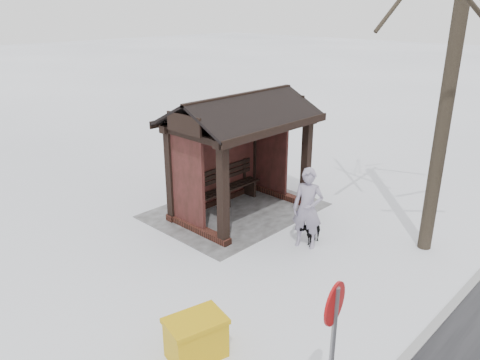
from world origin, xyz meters
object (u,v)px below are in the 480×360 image
at_px(road_sign, 333,325).
at_px(bus_shelter, 236,130).
at_px(pedestrian, 308,208).
at_px(grit_bin, 196,338).
at_px(dog, 311,232).

bearing_deg(road_sign, bus_shelter, -135.71).
relative_size(pedestrian, grit_bin, 1.82).
relative_size(bus_shelter, road_sign, 1.72).
height_order(bus_shelter, grit_bin, bus_shelter).
distance_m(pedestrian, dog, 0.67).
relative_size(bus_shelter, grit_bin, 3.59).
relative_size(pedestrian, road_sign, 0.87).
height_order(bus_shelter, road_sign, bus_shelter).
xyz_separation_m(grit_bin, road_sign, (-0.33, 2.12, 1.19)).
xyz_separation_m(dog, grit_bin, (4.20, 0.91, 0.07)).
bearing_deg(grit_bin, dog, -154.04).
bearing_deg(pedestrian, grit_bin, -100.63).
relative_size(pedestrian, dog, 2.84).
relative_size(dog, road_sign, 0.31).
xyz_separation_m(pedestrian, road_sign, (3.67, 3.02, 0.62)).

